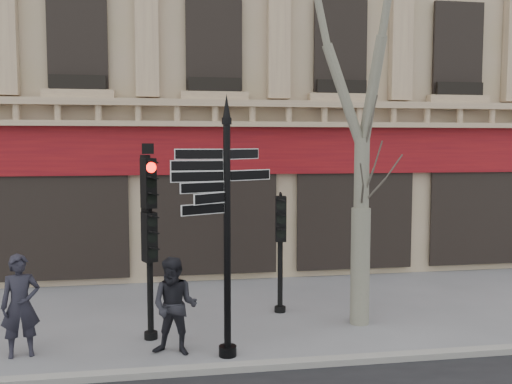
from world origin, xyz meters
The scene contains 9 objects.
ground centered at (0.00, 0.00, 0.00)m, with size 80.00×80.00×0.00m, color slate.
kerb centered at (0.00, -1.40, 0.06)m, with size 80.00×0.25×0.12m, color gray.
building centered at (0.00, 12.48, 8.99)m, with size 28.00×15.52×18.00m.
fingerpost centered at (-0.31, -0.69, 3.11)m, with size 2.41×2.41×4.64m.
traffic_signal_main centered at (-1.68, 0.44, 2.39)m, with size 0.50×0.44×3.79m.
traffic_signal_secondary centered at (1.16, 1.76, 1.83)m, with size 0.48×0.38×2.62m.
plane_tree centered at (2.64, 0.68, 6.64)m, with size 3.56×3.56×9.46m.
pedestrian_a centered at (-3.94, -0.09, 0.92)m, with size 0.67×0.44×1.84m, color black.
pedestrian_b centered at (-1.24, -0.45, 0.88)m, with size 0.86×0.67×1.76m, color black.
Camera 1 is at (-1.45, -10.53, 3.79)m, focal length 40.00 mm.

